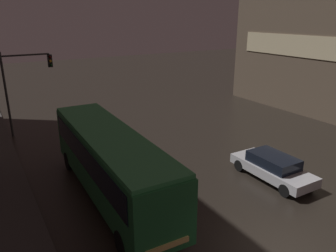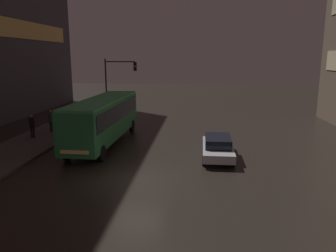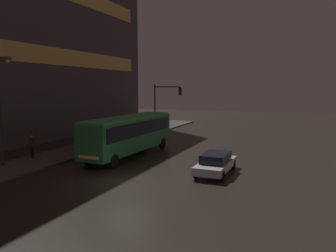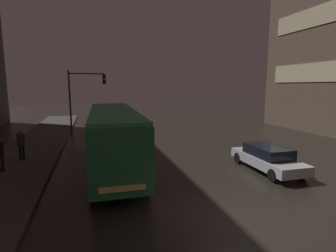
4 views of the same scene
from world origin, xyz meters
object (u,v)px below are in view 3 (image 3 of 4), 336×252
(pedestrian_mid, at_px, (96,133))
(pedestrian_far, at_px, (78,136))
(bus_near, at_px, (130,132))
(car_taxi, at_px, (216,163))
(pedestrian_near, at_px, (32,144))
(street_lamp_sidewalk, at_px, (1,94))
(traffic_light_main, at_px, (164,101))

(pedestrian_mid, xyz_separation_m, pedestrian_far, (-0.50, -2.18, -0.05))
(bus_near, xyz_separation_m, car_taxi, (7.99, -2.69, -1.32))
(pedestrian_mid, bearing_deg, pedestrian_far, 121.34)
(bus_near, bearing_deg, pedestrian_near, 35.90)
(bus_near, relative_size, pedestrian_near, 6.12)
(street_lamp_sidewalk, bearing_deg, car_taxi, 16.86)
(pedestrian_near, height_order, pedestrian_mid, pedestrian_mid)
(street_lamp_sidewalk, bearing_deg, traffic_light_main, 76.94)
(pedestrian_near, distance_m, street_lamp_sidewalk, 4.77)
(pedestrian_mid, xyz_separation_m, street_lamp_sidewalk, (-0.87, -9.73, 3.94))
(bus_near, relative_size, pedestrian_mid, 6.10)
(car_taxi, bearing_deg, pedestrian_far, -12.74)
(car_taxi, bearing_deg, bus_near, -17.95)
(bus_near, distance_m, pedestrian_mid, 5.99)
(pedestrian_mid, xyz_separation_m, traffic_light_main, (3.41, 8.71, 2.82))
(bus_near, xyz_separation_m, traffic_light_main, (-1.85, 11.47, 2.05))
(street_lamp_sidewalk, bearing_deg, pedestrian_far, 87.19)
(bus_near, relative_size, car_taxi, 2.38)
(bus_near, height_order, pedestrian_mid, bus_near)
(pedestrian_mid, distance_m, street_lamp_sidewalk, 10.53)
(traffic_light_main, xyz_separation_m, street_lamp_sidewalk, (-4.28, -18.44, 1.12))
(bus_near, distance_m, car_taxi, 8.53)
(car_taxi, relative_size, pedestrian_mid, 2.56)
(bus_near, bearing_deg, car_taxi, 162.94)
(car_taxi, relative_size, traffic_light_main, 0.77)
(car_taxi, xyz_separation_m, street_lamp_sidewalk, (-14.12, -4.28, 4.48))
(car_taxi, relative_size, pedestrian_near, 2.57)
(pedestrian_near, distance_m, pedestrian_mid, 7.15)
(pedestrian_near, height_order, traffic_light_main, traffic_light_main)
(bus_near, distance_m, pedestrian_near, 7.68)
(pedestrian_far, height_order, traffic_light_main, traffic_light_main)
(car_taxi, height_order, pedestrian_far, pedestrian_far)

